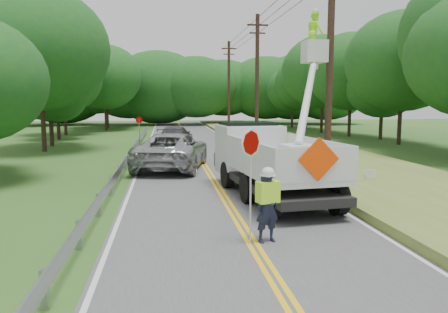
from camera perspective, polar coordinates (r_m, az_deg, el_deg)
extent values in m
plane|color=#2A531F|center=(10.05, 4.70, -12.88)|extent=(140.00, 140.00, 0.00)
cube|color=#4A4A4D|center=(23.56, -2.61, -1.15)|extent=(7.20, 96.00, 0.02)
cube|color=yellow|center=(23.55, -2.85, -1.12)|extent=(0.12, 96.00, 0.00)
cube|color=yellow|center=(23.56, -2.36, -1.12)|extent=(0.12, 96.00, 0.00)
cube|color=silver|center=(23.51, -11.01, -1.27)|extent=(0.12, 96.00, 0.00)
cube|color=silver|center=(24.10, 5.59, -0.96)|extent=(0.12, 96.00, 0.00)
cube|color=gray|center=(8.12, -22.53, -15.83)|extent=(0.12, 0.14, 0.70)
cube|color=gray|center=(10.87, -18.47, -9.73)|extent=(0.12, 0.14, 0.70)
cube|color=gray|center=(13.73, -16.15, -6.11)|extent=(0.12, 0.14, 0.70)
cube|color=gray|center=(16.63, -14.65, -3.74)|extent=(0.12, 0.14, 0.70)
cube|color=gray|center=(19.57, -13.60, -2.07)|extent=(0.12, 0.14, 0.70)
cube|color=gray|center=(22.52, -12.83, -0.84)|extent=(0.12, 0.14, 0.70)
cube|color=gray|center=(25.49, -12.24, 0.10)|extent=(0.12, 0.14, 0.70)
cube|color=gray|center=(28.46, -11.77, 0.85)|extent=(0.12, 0.14, 0.70)
cube|color=gray|center=(31.43, -11.39, 1.45)|extent=(0.12, 0.14, 0.70)
cube|color=gray|center=(34.41, -11.07, 1.95)|extent=(0.12, 0.14, 0.70)
cube|color=gray|center=(37.40, -10.81, 2.37)|extent=(0.12, 0.14, 0.70)
cube|color=gray|center=(40.38, -10.58, 2.73)|extent=(0.12, 0.14, 0.70)
cube|color=gray|center=(43.37, -10.39, 3.04)|extent=(0.12, 0.14, 0.70)
cube|color=gray|center=(46.36, -10.22, 3.31)|extent=(0.12, 0.14, 0.70)
cube|color=gray|center=(24.46, -12.20, 0.39)|extent=(0.05, 48.00, 0.34)
cylinder|color=black|center=(19.59, 13.72, 11.58)|extent=(0.30, 0.30, 10.00)
cylinder|color=black|center=(33.99, 4.36, 9.85)|extent=(0.30, 0.30, 10.00)
cube|color=black|center=(34.44, 4.43, 16.85)|extent=(1.60, 0.12, 0.12)
cube|color=black|center=(34.34, 4.42, 15.86)|extent=(1.20, 0.10, 0.10)
cylinder|color=black|center=(48.75, 0.64, 9.08)|extent=(0.30, 0.30, 10.00)
cube|color=black|center=(49.06, 0.65, 13.99)|extent=(1.60, 0.12, 0.12)
cube|color=black|center=(49.00, 0.65, 13.30)|extent=(1.20, 0.10, 0.10)
cylinder|color=black|center=(28.03, 5.89, 18.84)|extent=(0.03, 43.00, 0.03)
cylinder|color=black|center=(28.20, 7.35, 18.75)|extent=(0.03, 43.00, 0.03)
cylinder|color=black|center=(28.38, 8.79, 18.65)|extent=(0.03, 43.00, 0.03)
cube|color=olive|center=(25.17, 13.71, -0.49)|extent=(7.00, 96.00, 0.30)
cylinder|color=#332319|center=(32.42, -22.66, 4.16)|extent=(0.32, 0.32, 4.03)
ellipsoid|color=#1C4F23|center=(32.57, -23.09, 12.83)|extent=(9.39, 9.39, 8.27)
cylinder|color=#332319|center=(36.00, -21.74, 3.49)|extent=(0.32, 0.32, 2.81)
ellipsoid|color=#1C4F23|center=(35.97, -22.00, 8.95)|extent=(6.56, 6.56, 5.77)
cylinder|color=#332319|center=(42.02, -20.92, 3.63)|extent=(0.32, 0.32, 2.28)
ellipsoid|color=#1C4F23|center=(41.96, -21.09, 7.42)|extent=(5.31, 5.31, 4.67)
cylinder|color=#332319|center=(47.55, -20.13, 4.68)|extent=(0.32, 0.32, 3.35)
ellipsoid|color=#1C4F23|center=(47.57, -20.34, 9.62)|extent=(7.82, 7.82, 6.88)
cylinder|color=#332319|center=(53.56, -15.26, 5.24)|extent=(0.32, 0.32, 3.60)
ellipsoid|color=#1C4F23|center=(53.60, -15.42, 9.94)|extent=(8.40, 8.40, 7.39)
cylinder|color=#332319|center=(57.93, -15.07, 5.50)|extent=(0.32, 0.32, 3.84)
ellipsoid|color=#1C4F23|center=(57.99, -15.22, 10.15)|extent=(8.97, 8.97, 7.89)
cylinder|color=#332319|center=(37.31, 22.08, 4.35)|extent=(0.32, 0.32, 3.81)
ellipsoid|color=#1C4F23|center=(37.40, 22.42, 11.48)|extent=(8.88, 8.88, 7.81)
cylinder|color=#332319|center=(41.90, 19.91, 4.04)|extent=(0.32, 0.32, 2.82)
ellipsoid|color=#1C4F23|center=(41.88, 20.12, 8.76)|extent=(6.59, 6.59, 5.80)
cylinder|color=#332319|center=(44.65, 16.16, 4.90)|extent=(0.32, 0.32, 3.67)
ellipsoid|color=#1C4F23|center=(44.71, 16.36, 10.65)|extent=(8.56, 8.56, 7.53)
cylinder|color=#332319|center=(48.96, 12.71, 5.30)|extent=(0.32, 0.32, 3.85)
ellipsoid|color=#1C4F23|center=(49.04, 12.86, 10.80)|extent=(8.98, 8.98, 7.90)
cylinder|color=#332319|center=(54.77, 10.66, 5.26)|extent=(0.32, 0.32, 3.31)
ellipsoid|color=#1C4F23|center=(54.79, 10.76, 9.50)|extent=(7.73, 7.73, 6.80)
cylinder|color=#332319|center=(58.98, 8.93, 5.25)|extent=(0.32, 0.32, 2.93)
ellipsoid|color=#1C4F23|center=(58.97, 9.00, 8.72)|extent=(6.83, 6.83, 6.01)
ellipsoid|color=#1C4F23|center=(67.23, -24.33, 8.37)|extent=(12.50, 9.37, 9.37)
ellipsoid|color=#1C4F23|center=(68.84, -20.50, 8.52)|extent=(14.26, 10.70, 10.70)
ellipsoid|color=#1C4F23|center=(67.29, -16.51, 8.72)|extent=(10.43, 7.82, 7.82)
ellipsoid|color=#1C4F23|center=(65.86, -12.43, 8.88)|extent=(12.25, 9.19, 9.19)
ellipsoid|color=#1C4F23|center=(65.40, -8.61, 8.98)|extent=(14.29, 10.72, 10.72)
ellipsoid|color=#1C4F23|center=(63.81, -3.68, 9.09)|extent=(11.83, 8.87, 8.87)
ellipsoid|color=#1C4F23|center=(67.66, 0.06, 9.00)|extent=(11.49, 8.62, 8.62)
ellipsoid|color=#1C4F23|center=(68.03, 5.61, 8.96)|extent=(12.87, 9.65, 9.65)
ellipsoid|color=#1C4F23|center=(68.18, 9.03, 8.90)|extent=(13.02, 9.76, 9.76)
ellipsoid|color=#1C4F23|center=(67.78, 13.38, 8.80)|extent=(13.03, 9.78, 9.78)
imported|color=#191E33|center=(10.72, 5.74, -6.69)|extent=(0.72, 0.58, 1.72)
cube|color=#ACF527|center=(10.63, 5.77, -4.65)|extent=(0.60, 0.46, 0.52)
ellipsoid|color=silver|center=(10.54, 5.80, -2.10)|extent=(0.32, 0.32, 0.26)
cylinder|color=#B7B7B7|center=(10.47, 3.49, -5.07)|extent=(0.04, 0.04, 2.41)
cylinder|color=#880200|center=(10.27, 3.55, 1.82)|extent=(0.55, 0.46, 0.69)
cylinder|color=black|center=(12.78, 6.12, -5.96)|extent=(0.45, 1.08, 1.04)
cylinder|color=black|center=(13.68, 14.72, -5.28)|extent=(0.45, 1.08, 1.04)
cylinder|color=black|center=(14.79, 3.16, -4.11)|extent=(0.45, 1.08, 1.04)
cylinder|color=black|center=(15.58, 10.83, -3.65)|extent=(0.45, 1.08, 1.04)
cylinder|color=black|center=(17.36, 0.44, -2.40)|extent=(0.45, 1.08, 1.04)
cylinder|color=black|center=(18.03, 7.14, -2.09)|extent=(0.45, 1.08, 1.04)
cube|color=black|center=(15.43, 6.65, -3.38)|extent=(3.09, 7.18, 0.27)
cube|color=silver|center=(14.64, 7.75, -1.82)|extent=(3.07, 5.26, 0.24)
cube|color=silver|center=(14.15, 3.18, 0.15)|extent=(0.65, 4.98, 0.98)
cube|color=silver|center=(15.08, 12.12, 0.43)|extent=(0.65, 4.98, 0.98)
cube|color=silver|center=(12.33, 12.15, -1.06)|extent=(2.49, 0.36, 0.98)
cube|color=silver|center=(18.05, 3.34, 0.99)|extent=(2.67, 2.34, 1.96)
cube|color=black|center=(18.19, 3.15, 3.28)|extent=(2.33, 1.66, 0.82)
cube|color=silver|center=(13.48, 9.71, -0.30)|extent=(1.09, 1.09, 0.87)
cube|color=silver|center=(19.40, 11.80, 13.31)|extent=(0.92, 0.92, 0.92)
imported|color=#ACF527|center=(19.51, 11.86, 15.75)|extent=(0.62, 0.80, 1.65)
cube|color=#FF4306|center=(12.24, 12.33, -0.36)|extent=(1.23, 0.18, 1.23)
imported|color=#A7AAAD|center=(22.42, -6.83, 0.78)|extent=(4.35, 7.13, 1.85)
imported|color=#3F4047|center=(33.51, -6.39, 2.66)|extent=(3.07, 5.59, 1.54)
cylinder|color=gray|center=(31.84, -11.05, 2.91)|extent=(0.06, 0.06, 2.23)
cylinder|color=#880200|center=(31.79, -11.09, 4.73)|extent=(0.47, 0.23, 0.51)
cube|color=white|center=(18.60, 18.59, -2.16)|extent=(0.48, 0.16, 0.34)
cylinder|color=gray|center=(18.56, 18.01, -3.07)|extent=(0.02, 0.02, 0.49)
cylinder|color=gray|center=(18.73, 19.09, -3.02)|extent=(0.02, 0.02, 0.49)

